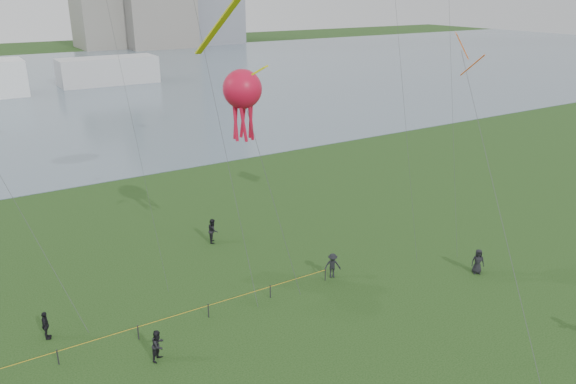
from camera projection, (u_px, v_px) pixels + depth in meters
lake at (29, 89)px, 102.15m from camera, size 400.00×120.00×0.08m
pavilion_right at (108, 71)px, 106.60m from camera, size 18.00×7.00×5.00m
fence at (10, 369)px, 26.33m from camera, size 24.07×0.07×1.05m
spectator_a at (158, 345)px, 27.65m from camera, size 1.02×0.99×1.66m
spectator_b at (332, 266)px, 35.58m from camera, size 1.22×0.97×1.65m
spectator_c at (46, 326)px, 29.32m from camera, size 0.58×0.99×1.59m
spectator_d at (478, 261)px, 36.10m from camera, size 0.97×0.89×1.66m
spectator_g at (213, 231)px, 40.52m from camera, size 0.98×1.07×1.79m
kite_octopus at (242, 90)px, 31.25m from camera, size 3.05×4.27×13.21m
kite_delta at (466, 59)px, 31.37m from camera, size 7.33×13.54×15.02m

